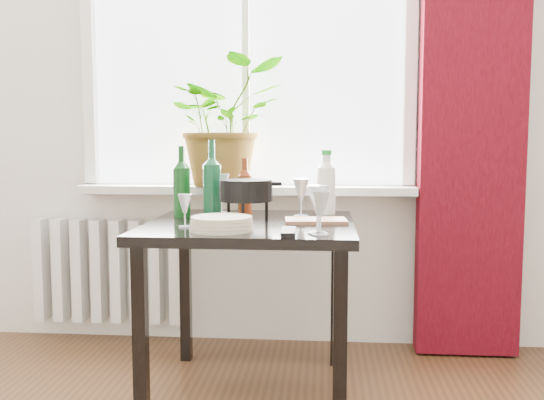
# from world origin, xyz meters

# --- Properties ---
(window) EXTENTS (1.72, 0.08, 1.62)m
(window) POSITION_xyz_m (0.00, 2.22, 1.60)
(window) COLOR white
(window) RESTS_ON ground
(windowsill) EXTENTS (1.72, 0.20, 0.04)m
(windowsill) POSITION_xyz_m (0.00, 2.15, 0.82)
(windowsill) COLOR silver
(windowsill) RESTS_ON ground
(curtain) EXTENTS (0.50, 0.12, 2.56)m
(curtain) POSITION_xyz_m (1.12, 2.12, 1.30)
(curtain) COLOR #3D050D
(curtain) RESTS_ON ground
(radiator) EXTENTS (0.80, 0.10, 0.55)m
(radiator) POSITION_xyz_m (-0.75, 2.18, 0.38)
(radiator) COLOR white
(radiator) RESTS_ON ground
(table) EXTENTS (0.85, 0.85, 0.74)m
(table) POSITION_xyz_m (0.10, 1.55, 0.65)
(table) COLOR black
(table) RESTS_ON ground
(potted_plant) EXTENTS (0.74, 0.71, 0.64)m
(potted_plant) POSITION_xyz_m (-0.10, 2.10, 1.16)
(potted_plant) COLOR #37711E
(potted_plant) RESTS_ON windowsill
(wine_bottle_left) EXTENTS (0.10, 0.10, 0.32)m
(wine_bottle_left) POSITION_xyz_m (-0.22, 1.69, 0.90)
(wine_bottle_left) COLOR #0B3D11
(wine_bottle_left) RESTS_ON table
(wine_bottle_right) EXTENTS (0.10, 0.10, 0.34)m
(wine_bottle_right) POSITION_xyz_m (-0.09, 1.72, 0.91)
(wine_bottle_right) COLOR #0D4725
(wine_bottle_right) RESTS_ON table
(bottle_amber) EXTENTS (0.07, 0.07, 0.26)m
(bottle_amber) POSITION_xyz_m (0.05, 1.78, 0.87)
(bottle_amber) COLOR #67220B
(bottle_amber) RESTS_ON table
(cleaning_bottle) EXTENTS (0.09, 0.09, 0.30)m
(cleaning_bottle) POSITION_xyz_m (0.41, 1.86, 0.89)
(cleaning_bottle) COLOR white
(cleaning_bottle) RESTS_ON table
(wineglass_front_right) EXTENTS (0.10, 0.10, 0.18)m
(wineglass_front_right) POSITION_xyz_m (0.38, 1.25, 0.83)
(wineglass_front_right) COLOR silver
(wineglass_front_right) RESTS_ON table
(wineglass_far_right) EXTENTS (0.09, 0.09, 0.16)m
(wineglass_far_right) POSITION_xyz_m (0.39, 1.22, 0.82)
(wineglass_far_right) COLOR silver
(wineglass_far_right) RESTS_ON table
(wineglass_back_center) EXTENTS (0.09, 0.09, 0.17)m
(wineglass_back_center) POSITION_xyz_m (0.30, 1.74, 0.83)
(wineglass_back_center) COLOR silver
(wineglass_back_center) RESTS_ON table
(wineglass_back_left) EXTENTS (0.10, 0.10, 0.19)m
(wineglass_back_left) POSITION_xyz_m (-0.07, 1.82, 0.83)
(wineglass_back_left) COLOR silver
(wineglass_back_left) RESTS_ON table
(wineglass_front_left) EXTENTS (0.06, 0.06, 0.13)m
(wineglass_front_left) POSITION_xyz_m (-0.14, 1.37, 0.81)
(wineglass_front_left) COLOR #B6BAC4
(wineglass_front_left) RESTS_ON table
(plate_stack) EXTENTS (0.30, 0.30, 0.05)m
(plate_stack) POSITION_xyz_m (0.02, 1.30, 0.77)
(plate_stack) COLOR beige
(plate_stack) RESTS_ON table
(fondue_pot) EXTENTS (0.32, 0.30, 0.17)m
(fondue_pot) POSITION_xyz_m (0.08, 1.58, 0.83)
(fondue_pot) COLOR black
(fondue_pot) RESTS_ON table
(tv_remote) EXTENTS (0.06, 0.17, 0.02)m
(tv_remote) POSITION_xyz_m (0.28, 1.23, 0.75)
(tv_remote) COLOR black
(tv_remote) RESTS_ON table
(cutting_board) EXTENTS (0.27, 0.18, 0.01)m
(cutting_board) POSITION_xyz_m (0.37, 1.56, 0.75)
(cutting_board) COLOR #966243
(cutting_board) RESTS_ON table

